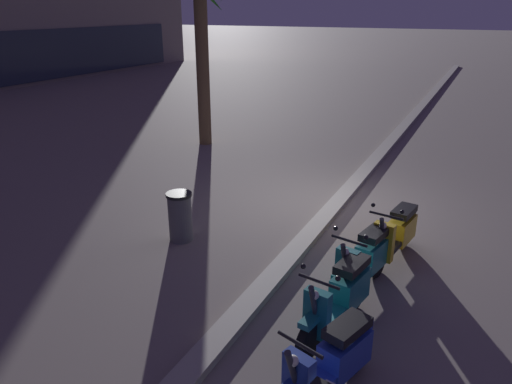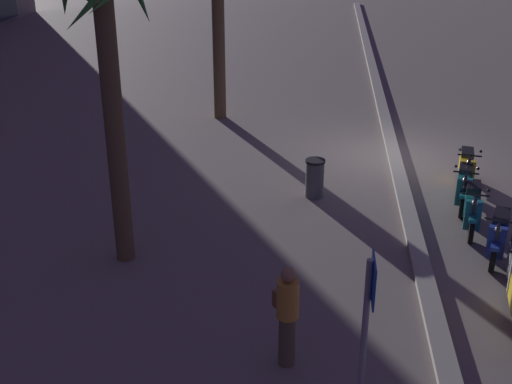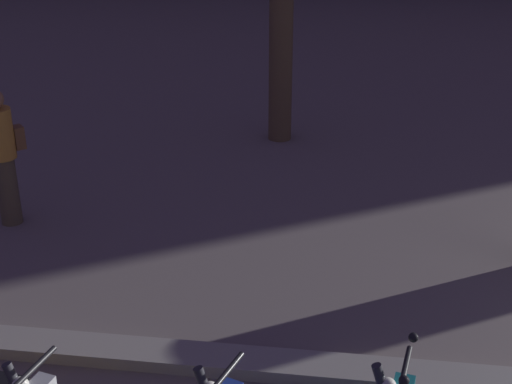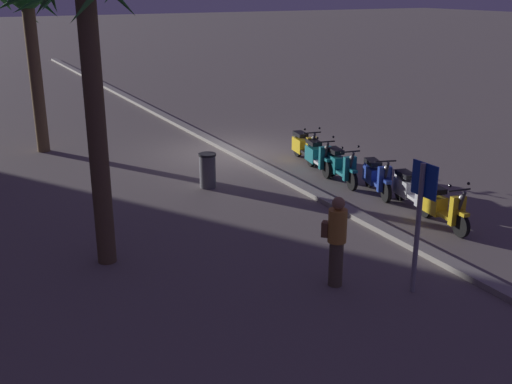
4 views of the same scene
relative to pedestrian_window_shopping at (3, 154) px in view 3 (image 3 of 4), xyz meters
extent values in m
cylinder|color=black|center=(2.08, -3.98, 0.11)|extent=(0.16, 0.55, 0.04)
cylinder|color=black|center=(3.36, -3.86, 0.11)|extent=(0.21, 0.54, 0.04)
cylinder|color=black|center=(4.55, -3.64, 0.11)|extent=(0.14, 0.56, 0.04)
sphere|color=black|center=(4.53, -3.88, 0.23)|extent=(0.07, 0.07, 0.07)
sphere|color=black|center=(4.62, -3.41, 0.23)|extent=(0.07, 0.07, 0.07)
cylinder|color=brown|center=(-0.01, -0.01, -0.48)|extent=(0.26, 0.26, 0.87)
cube|color=brown|center=(0.16, 0.14, 0.17)|extent=(0.20, 0.20, 0.28)
camera|label=1|loc=(-0.29, -5.18, 3.22)|focal=33.50mm
camera|label=2|loc=(-8.39, -0.40, 5.71)|focal=46.47mm
camera|label=3|loc=(4.10, -7.68, 3.23)|focal=51.45mm
camera|label=4|loc=(-8.38, 6.10, 4.34)|focal=43.40mm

